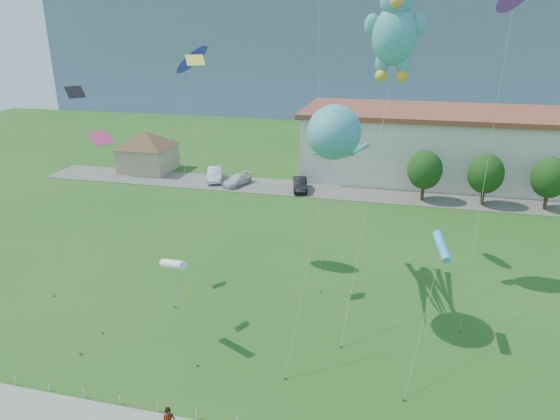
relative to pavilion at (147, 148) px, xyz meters
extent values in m
plane|color=#225217|center=(24.00, -38.00, -3.02)|extent=(160.00, 160.00, 0.00)
cube|color=#59544C|center=(24.00, -3.00, -2.99)|extent=(70.00, 6.00, 0.06)
cube|color=slate|center=(24.00, 82.00, 9.48)|extent=(160.00, 50.00, 25.00)
cube|color=tan|center=(0.00, 0.00, -1.42)|extent=(6.00, 6.00, 3.20)
pyramid|color=brown|center=(0.00, 0.00, 1.08)|extent=(9.20, 9.20, 1.80)
cylinder|color=white|center=(13.00, -39.30, -2.77)|extent=(0.05, 0.05, 0.50)
cylinder|color=white|center=(15.00, -39.30, -2.77)|extent=(0.05, 0.05, 0.50)
cylinder|color=white|center=(17.00, -39.30, -2.77)|extent=(0.05, 0.05, 0.50)
cylinder|color=white|center=(19.00, -39.30, -2.77)|extent=(0.05, 0.05, 0.50)
cylinder|color=white|center=(21.00, -39.30, -2.77)|extent=(0.05, 0.05, 0.50)
cylinder|color=white|center=(23.00, -39.30, -2.77)|extent=(0.05, 0.05, 0.50)
cylinder|color=#3F2B19|center=(34.00, -4.00, -1.92)|extent=(0.36, 0.36, 2.20)
ellipsoid|color=#14380F|center=(34.00, -4.00, 0.38)|extent=(3.60, 3.60, 4.14)
cylinder|color=#3F2B19|center=(40.00, -4.00, -1.92)|extent=(0.36, 0.36, 2.20)
ellipsoid|color=#14380F|center=(40.00, -4.00, 0.38)|extent=(3.60, 3.60, 4.14)
cylinder|color=#3F2B19|center=(46.00, -4.00, -1.92)|extent=(0.36, 0.36, 2.20)
ellipsoid|color=#14380F|center=(46.00, -4.00, 0.38)|extent=(3.60, 3.60, 4.14)
imported|color=silver|center=(9.91, -2.34, -2.18)|extent=(3.12, 5.04, 1.57)
imported|color=silver|center=(13.12, -3.41, -2.35)|extent=(2.95, 4.57, 1.23)
imported|color=black|center=(20.68, -3.78, -2.25)|extent=(2.50, 4.60, 1.44)
ellipsoid|color=teal|center=(27.62, -28.91, 8.82)|extent=(3.04, 3.95, 3.04)
sphere|color=white|center=(27.08, -30.10, 9.15)|extent=(0.48, 0.48, 0.48)
sphere|color=white|center=(28.16, -30.10, 9.15)|extent=(0.48, 0.48, 0.48)
cylinder|color=slate|center=(26.40, -35.58, -2.94)|extent=(0.10, 0.10, 0.16)
cylinder|color=gray|center=(27.01, -32.75, 2.58)|extent=(1.25, 5.70, 10.90)
ellipsoid|color=teal|center=(30.34, -21.71, 13.81)|extent=(2.93, 2.49, 3.66)
sphere|color=teal|center=(30.34, -21.71, 15.94)|extent=(2.14, 2.14, 2.14)
sphere|color=gold|center=(30.34, -22.61, 15.83)|extent=(0.79, 0.79, 0.79)
ellipsoid|color=teal|center=(28.88, -21.71, 14.48)|extent=(1.01, 0.72, 1.42)
ellipsoid|color=teal|center=(31.81, -21.71, 14.48)|extent=(1.01, 0.72, 1.42)
ellipsoid|color=teal|center=(29.67, -21.71, 12.12)|extent=(0.90, 0.79, 1.46)
ellipsoid|color=teal|center=(31.02, -21.71, 12.12)|extent=(0.90, 0.79, 1.46)
sphere|color=gold|center=(29.67, -21.94, 11.33)|extent=(0.79, 0.79, 0.79)
sphere|color=gold|center=(31.02, -21.94, 11.33)|extent=(0.79, 0.79, 0.79)
cylinder|color=slate|center=(28.88, -32.14, -2.94)|extent=(0.10, 0.10, 0.16)
cylinder|color=gray|center=(29.61, -26.93, 4.12)|extent=(1.49, 10.45, 13.98)
cylinder|color=slate|center=(35.72, -28.81, -2.94)|extent=(0.10, 0.10, 0.16)
cylinder|color=gray|center=(36.65, -24.24, 6.59)|extent=(1.88, 9.17, 18.92)
cone|color=#3329EB|center=(16.47, -22.38, 12.22)|extent=(1.80, 1.33, 1.33)
cylinder|color=slate|center=(17.74, -30.34, -2.94)|extent=(0.10, 0.10, 0.16)
cylinder|color=gray|center=(17.10, -26.36, 4.58)|extent=(1.30, 7.99, 14.90)
cylinder|color=#34ACED|center=(33.99, -29.68, 2.83)|extent=(0.50, 2.25, 0.87)
cylinder|color=slate|center=(32.46, -35.75, -2.94)|extent=(0.10, 0.10, 0.16)
cylinder|color=gray|center=(33.23, -32.71, -0.12)|extent=(1.56, 6.10, 5.51)
cube|color=yellow|center=(18.50, -26.54, 12.43)|extent=(1.29, 1.29, 0.86)
cylinder|color=slate|center=(14.79, -34.18, -2.94)|extent=(0.10, 0.10, 0.16)
cylinder|color=gray|center=(16.65, -30.36, 4.68)|extent=(3.74, 7.67, 15.11)
cube|color=black|center=(10.18, -27.21, 10.34)|extent=(1.29, 1.29, 0.86)
cylinder|color=slate|center=(9.04, -31.01, -2.94)|extent=(0.10, 0.10, 0.16)
cylinder|color=gray|center=(9.61, -29.11, 3.64)|extent=(1.17, 3.82, 13.01)
cylinder|color=white|center=(19.58, -33.74, 1.98)|extent=(0.50, 2.25, 0.87)
cylinder|color=slate|center=(21.50, -35.67, -2.94)|extent=(0.10, 0.10, 0.16)
cylinder|color=gray|center=(20.54, -34.71, -0.54)|extent=(1.96, 1.97, 4.65)
cube|color=#DF3170|center=(14.74, -31.78, 8.42)|extent=(1.29, 1.29, 0.86)
cylinder|color=slate|center=(14.72, -36.29, -2.94)|extent=(0.10, 0.10, 0.16)
cylinder|color=gray|center=(14.73, -34.04, 2.68)|extent=(0.04, 4.53, 11.09)
cylinder|color=slate|center=(26.72, -26.16, -2.94)|extent=(0.10, 0.10, 0.16)
cylinder|color=gray|center=(25.74, -22.31, 7.53)|extent=(1.99, 7.73, 20.80)
camera|label=1|loc=(31.26, -56.53, 14.27)|focal=32.00mm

